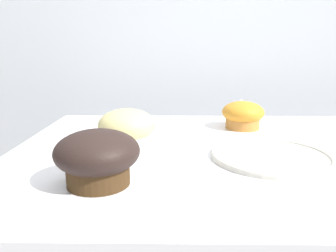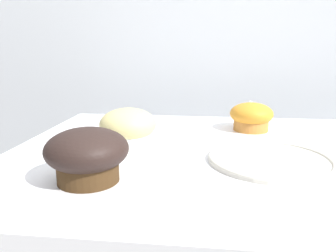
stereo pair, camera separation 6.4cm
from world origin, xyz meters
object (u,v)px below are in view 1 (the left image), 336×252
(muffin_back_right, at_px, (97,157))
(serving_plate, at_px, (270,156))
(muffin_front_center, at_px, (127,128))
(muffin_back_left, at_px, (243,115))

(muffin_back_right, distance_m, serving_plate, 0.31)
(muffin_front_center, distance_m, muffin_back_right, 0.19)
(muffin_front_center, height_order, serving_plate, muffin_front_center)
(serving_plate, bearing_deg, muffin_back_left, 91.04)
(muffin_front_center, relative_size, muffin_back_left, 1.12)
(muffin_front_center, bearing_deg, muffin_back_left, 30.86)
(muffin_back_right, bearing_deg, serving_plate, 22.43)
(muffin_back_right, bearing_deg, muffin_front_center, 84.82)
(muffin_back_right, bearing_deg, muffin_back_left, 50.73)
(muffin_front_center, height_order, muffin_back_left, muffin_front_center)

